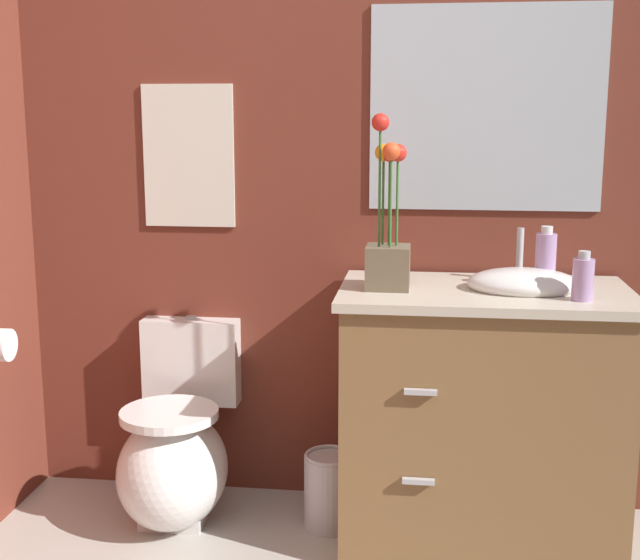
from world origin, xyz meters
TOP-DOWN VIEW (x-y plane):
  - wall_back at (0.20, 1.62)m, footprint 4.00×0.05m
  - toilet at (-0.67, 1.32)m, footprint 0.38×0.59m
  - vanity_cabinet at (0.40, 1.29)m, footprint 0.94×0.56m
  - flower_vase at (0.08, 1.26)m, footprint 0.14×0.14m
  - soap_bottle at (0.67, 1.15)m, footprint 0.06×0.06m
  - lotion_bottle at (0.58, 1.34)m, footprint 0.07×0.07m
  - trash_bin at (-0.12, 1.32)m, footprint 0.18×0.18m
  - wall_poster at (-0.67, 1.58)m, footprint 0.34×0.01m
  - wall_mirror at (0.39, 1.58)m, footprint 0.80×0.01m

SIDE VIEW (x-z plane):
  - trash_bin at x=-0.12m, z-range 0.00..0.27m
  - toilet at x=-0.67m, z-range -0.10..0.59m
  - vanity_cabinet at x=0.40m, z-range -0.08..0.98m
  - soap_bottle at x=0.67m, z-range 0.87..1.02m
  - lotion_bottle at x=0.58m, z-range 0.87..1.07m
  - flower_vase at x=0.08m, z-range 0.76..1.32m
  - wall_back at x=0.20m, z-range 0.00..2.50m
  - wall_poster at x=-0.67m, z-range 1.02..1.54m
  - wall_mirror at x=0.39m, z-range 1.10..1.80m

